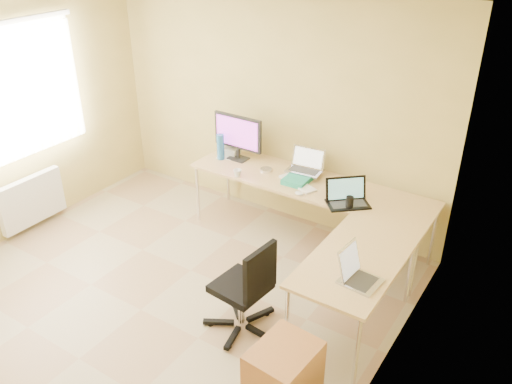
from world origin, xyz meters
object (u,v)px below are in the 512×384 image
Objects in this scene: mug at (238,173)px; desk_fan at (232,142)px; laptop_black at (349,193)px; laptop_center at (305,161)px; laptop_return at (362,270)px; cabinet at (283,384)px; desk_main at (307,212)px; desk_return at (353,294)px; office_chair at (241,281)px; monitor at (238,138)px; water_bottle at (221,147)px; keyboard at (297,183)px.

desk_fan is at bearing 130.17° from mug.
laptop_center is at bearing 111.52° from laptop_black.
laptop_black reaches higher than laptop_return.
desk_main is at bearing 118.83° from cabinet.
desk_fan is at bearing 169.93° from desk_main.
mug is 0.13× the size of cabinet.
laptop_black is at bearing 119.09° from desk_return.
desk_return is 0.57m from laptop_return.
laptop_return is 0.37× the size of office_chair.
monitor is 0.95× the size of cabinet.
laptop_center reaches higher than laptop_black.
monitor is at bearing 130.98° from office_chair.
laptop_black is 1.25m from mug.
mug is at bearing -150.85° from laptop_center.
desk_main is at bearing 134.27° from desk_return.
desk_return is (0.98, -1.00, 0.00)m from desk_main.
laptop_black is 1.34× the size of water_bottle.
mug is at bearing 157.32° from desk_return.
cabinet is at bearing -40.01° from keyboard.
laptop_center is 0.40× the size of office_chair.
desk_return is at bearing -45.73° from desk_main.
mug is 0.29× the size of water_bottle.
mug is at bearing 136.61° from cabinet.
monitor reaches higher than desk_fan.
laptop_center is at bearing 121.84° from keyboard.
water_bottle is at bearing -71.74° from desk_fan.
desk_main and desk_return have the same top height.
water_bottle reaches higher than desk_fan.
water_bottle reaches higher than desk_return.
cabinet is at bearing 175.50° from laptop_return.
mug reaches higher than desk_main.
mug is (-0.59, -0.40, -0.13)m from laptop_center.
office_chair is at bearing -147.97° from laptop_black.
water_bottle reaches higher than laptop_center.
water_bottle is (-1.01, -0.13, -0.03)m from laptop_center.
monitor is at bearing 62.30° from laptop_return.
laptop_black is 2.05m from cabinet.
cabinet is at bearing -69.41° from laptop_center.
desk_return is 2.11× the size of monitor.
desk_main is at bearing 115.79° from laptop_black.
monitor is 0.93m from keyboard.
office_chair is (1.13, -1.60, -0.49)m from monitor.
desk_return is 0.97m from office_chair.
laptop_center is 0.77× the size of keyboard.
desk_fan is (-1.67, 0.42, 0.00)m from laptop_black.
keyboard is at bearing -127.54° from desk_main.
laptop_center is at bearing 34.17° from mug.
monitor is 1.53m from laptop_black.
monitor reaches higher than office_chair.
desk_return is at bearing -11.47° from desk_fan.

